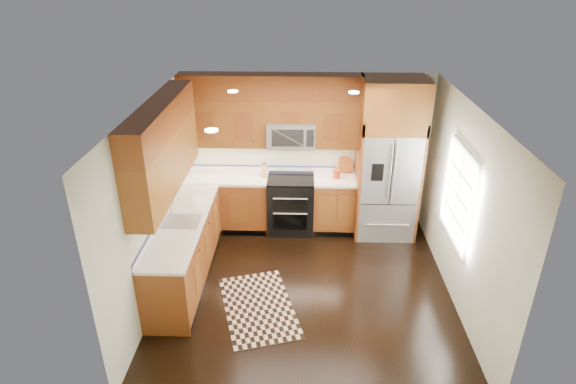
{
  "coord_description": "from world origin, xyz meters",
  "views": [
    {
      "loc": [
        -0.06,
        -5.48,
        4.18
      ],
      "look_at": [
        -0.26,
        0.6,
        1.22
      ],
      "focal_mm": 30.0,
      "sensor_mm": 36.0,
      "label": 1
    }
  ],
  "objects_px": {
    "range": "(291,204)",
    "utensil_crock": "(337,172)",
    "refrigerator": "(389,160)",
    "knife_block": "(264,170)",
    "rug": "(258,307)"
  },
  "relations": [
    {
      "from": "range",
      "to": "utensil_crock",
      "type": "relative_size",
      "value": 2.88
    },
    {
      "from": "rug",
      "to": "knife_block",
      "type": "height_order",
      "value": "knife_block"
    },
    {
      "from": "utensil_crock",
      "to": "knife_block",
      "type": "bearing_deg",
      "value": 177.78
    },
    {
      "from": "refrigerator",
      "to": "knife_block",
      "type": "relative_size",
      "value": 10.66
    },
    {
      "from": "rug",
      "to": "utensil_crock",
      "type": "distance_m",
      "value": 2.62
    },
    {
      "from": "refrigerator",
      "to": "knife_block",
      "type": "bearing_deg",
      "value": 176.29
    },
    {
      "from": "refrigerator",
      "to": "knife_block",
      "type": "xyz_separation_m",
      "value": [
        -1.99,
        0.13,
        -0.26
      ]
    },
    {
      "from": "refrigerator",
      "to": "utensil_crock",
      "type": "relative_size",
      "value": 7.93
    },
    {
      "from": "range",
      "to": "utensil_crock",
      "type": "height_order",
      "value": "utensil_crock"
    },
    {
      "from": "refrigerator",
      "to": "utensil_crock",
      "type": "xyz_separation_m",
      "value": [
        -0.8,
        0.08,
        -0.25
      ]
    },
    {
      "from": "knife_block",
      "to": "range",
      "type": "bearing_deg",
      "value": -11.7
    },
    {
      "from": "range",
      "to": "refrigerator",
      "type": "bearing_deg",
      "value": -1.4
    },
    {
      "from": "rug",
      "to": "refrigerator",
      "type": "bearing_deg",
      "value": 30.48
    },
    {
      "from": "rug",
      "to": "utensil_crock",
      "type": "xyz_separation_m",
      "value": [
        1.12,
        2.13,
        1.05
      ]
    },
    {
      "from": "range",
      "to": "refrigerator",
      "type": "height_order",
      "value": "refrigerator"
    }
  ]
}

